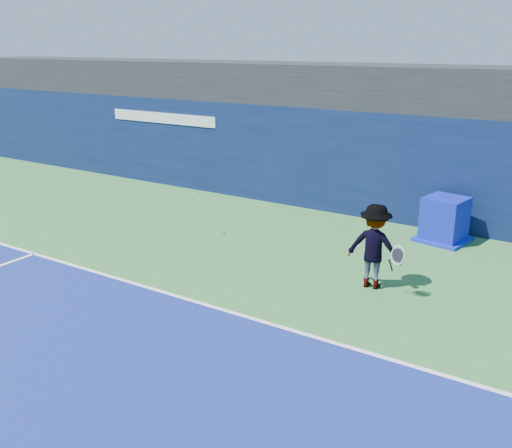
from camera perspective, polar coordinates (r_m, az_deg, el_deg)
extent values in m
plane|color=#347032|center=(9.30, -17.41, -14.34)|extent=(80.00, 80.00, 0.00)
cube|color=white|center=(11.16, -5.60, -7.87)|extent=(24.00, 0.10, 0.01)
cube|color=black|center=(17.57, 11.83, 13.38)|extent=(36.00, 3.00, 1.20)
cube|color=#0B173D|center=(16.93, 10.14, 6.14)|extent=(36.00, 1.00, 3.00)
cube|color=white|center=(20.09, -9.34, 10.43)|extent=(4.50, 0.04, 0.35)
cube|color=#0B15A3|center=(15.11, 18.34, 0.46)|extent=(1.10, 1.10, 1.13)
cube|color=#0C1DAE|center=(15.27, 18.15, -1.43)|extent=(1.37, 1.37, 0.08)
imported|color=silver|center=(11.78, 11.76, -2.19)|extent=(1.18, 0.73, 1.76)
cylinder|color=black|center=(11.49, 13.32, -4.02)|extent=(0.08, 0.15, 0.28)
torus|color=silver|center=(11.32, 13.99, -3.05)|extent=(0.32, 0.18, 0.31)
cylinder|color=black|center=(11.32, 13.99, -3.05)|extent=(0.27, 0.14, 0.27)
sphere|color=#B2E219|center=(14.63, -5.80, 2.38)|extent=(0.07, 0.07, 0.07)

